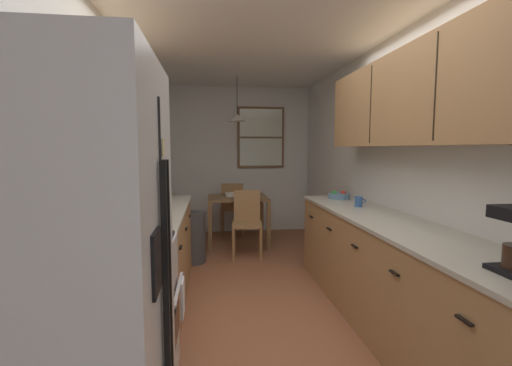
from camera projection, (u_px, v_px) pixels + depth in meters
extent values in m
plane|color=#995B3D|center=(254.00, 288.00, 3.68)|extent=(12.00, 12.00, 0.00)
cube|color=silver|center=(117.00, 169.00, 3.38)|extent=(0.10, 9.00, 2.55)
cube|color=silver|center=(378.00, 168.00, 3.73)|extent=(0.10, 9.00, 2.55)
cube|color=silver|center=(236.00, 160.00, 6.17)|extent=(4.40, 0.10, 2.55)
cube|color=white|center=(254.00, 36.00, 3.43)|extent=(4.40, 9.00, 0.08)
cube|color=silver|center=(74.00, 298.00, 1.33)|extent=(0.66, 0.77, 1.82)
cube|color=black|center=(164.00, 306.00, 1.37)|extent=(0.01, 0.01, 1.63)
cube|color=black|center=(167.00, 311.00, 1.34)|extent=(0.02, 0.02, 1.16)
cube|color=black|center=(169.00, 302.00, 1.42)|extent=(0.02, 0.02, 1.16)
cube|color=black|center=(157.00, 262.00, 1.19)|extent=(0.01, 0.15, 0.22)
cube|color=beige|center=(163.00, 148.00, 1.40)|extent=(0.01, 0.05, 0.07)
cube|color=silver|center=(121.00, 320.00, 2.08)|extent=(0.62, 0.64, 0.90)
cube|color=black|center=(175.00, 322.00, 2.13)|extent=(0.01, 0.45, 0.30)
cube|color=silver|center=(178.00, 288.00, 2.11)|extent=(0.02, 0.51, 0.02)
cube|color=black|center=(118.00, 246.00, 2.04)|extent=(0.59, 0.61, 0.02)
cube|color=silver|center=(67.00, 232.00, 1.99)|extent=(0.06, 0.64, 0.20)
cylinder|color=#2D2D2D|center=(85.00, 251.00, 1.88)|extent=(0.15, 0.15, 0.01)
cylinder|color=#2D2D2D|center=(101.00, 238.00, 2.16)|extent=(0.15, 0.15, 0.01)
cylinder|color=#2D2D2D|center=(138.00, 249.00, 1.91)|extent=(0.15, 0.15, 0.01)
cylinder|color=#2D2D2D|center=(147.00, 236.00, 2.19)|extent=(0.15, 0.15, 0.01)
cube|color=silver|center=(91.00, 118.00, 1.95)|extent=(0.38, 0.62, 0.33)
cube|color=black|center=(124.00, 117.00, 1.91)|extent=(0.01, 0.37, 0.21)
cube|color=#2D2D33|center=(135.00, 121.00, 2.18)|extent=(0.01, 0.12, 0.21)
cube|color=#A87A4C|center=(154.00, 257.00, 3.36)|extent=(0.60, 1.93, 0.87)
cube|color=#B7B2A3|center=(153.00, 211.00, 3.32)|extent=(0.63, 1.95, 0.03)
cube|color=black|center=(181.00, 247.00, 2.74)|extent=(0.02, 0.10, 0.01)
cube|color=black|center=(186.00, 229.00, 3.37)|extent=(0.02, 0.10, 0.01)
cube|color=black|center=(190.00, 216.00, 4.01)|extent=(0.02, 0.10, 0.01)
cube|color=#A87A4C|center=(133.00, 110.00, 3.15)|extent=(0.32, 2.03, 0.66)
cube|color=#2D2319|center=(145.00, 105.00, 2.85)|extent=(0.01, 0.01, 0.60)
cube|color=#2D2319|center=(157.00, 113.00, 3.51)|extent=(0.01, 0.01, 0.60)
cube|color=#A87A4C|center=(390.00, 276.00, 2.84)|extent=(0.60, 3.03, 0.87)
cube|color=#B7B2A3|center=(392.00, 222.00, 2.79)|extent=(0.63, 3.05, 0.03)
cube|color=black|center=(464.00, 320.00, 1.57)|extent=(0.02, 0.10, 0.01)
cube|color=black|center=(394.00, 273.00, 2.17)|extent=(0.02, 0.10, 0.01)
cube|color=black|center=(354.00, 246.00, 2.77)|extent=(0.02, 0.10, 0.01)
cube|color=black|center=(329.00, 229.00, 3.37)|extent=(0.02, 0.10, 0.01)
cube|color=black|center=(311.00, 217.00, 3.97)|extent=(0.02, 0.10, 0.01)
cube|color=#A87A4C|center=(417.00, 98.00, 2.67)|extent=(0.32, 2.73, 0.74)
cube|color=#2D2319|center=(435.00, 87.00, 2.20)|extent=(0.01, 0.01, 0.68)
cube|color=#2D2319|center=(371.00, 105.00, 3.09)|extent=(0.01, 0.01, 0.68)
cube|color=brown|center=(238.00, 198.00, 5.32)|extent=(0.91, 0.75, 0.03)
cube|color=brown|center=(210.00, 227.00, 4.96)|extent=(0.06, 0.06, 0.71)
cube|color=brown|center=(269.00, 226.00, 5.07)|extent=(0.06, 0.06, 0.71)
cube|color=brown|center=(210.00, 218.00, 5.65)|extent=(0.06, 0.06, 0.71)
cube|color=brown|center=(262.00, 216.00, 5.76)|extent=(0.06, 0.06, 0.71)
cube|color=#A87A4C|center=(247.00, 225.00, 4.71)|extent=(0.44, 0.44, 0.04)
cube|color=#A87A4C|center=(247.00, 206.00, 4.87)|extent=(0.37, 0.07, 0.45)
cylinder|color=#A87A4C|center=(261.00, 245.00, 4.56)|extent=(0.04, 0.04, 0.43)
cylinder|color=#A87A4C|center=(233.00, 245.00, 4.55)|extent=(0.04, 0.04, 0.43)
cylinder|color=#A87A4C|center=(260.00, 238.00, 4.92)|extent=(0.04, 0.04, 0.43)
cylinder|color=#A87A4C|center=(234.00, 238.00, 4.91)|extent=(0.04, 0.04, 0.43)
cube|color=#A87A4C|center=(233.00, 208.00, 5.99)|extent=(0.44, 0.44, 0.04)
cube|color=#A87A4C|center=(232.00, 197.00, 5.79)|extent=(0.37, 0.07, 0.45)
cylinder|color=#A87A4C|center=(223.00, 220.00, 6.19)|extent=(0.04, 0.04, 0.43)
cylinder|color=#A87A4C|center=(243.00, 219.00, 6.20)|extent=(0.04, 0.04, 0.43)
cylinder|color=#A87A4C|center=(222.00, 224.00, 5.83)|extent=(0.04, 0.04, 0.43)
cylinder|color=#A87A4C|center=(243.00, 224.00, 5.84)|extent=(0.04, 0.04, 0.43)
cylinder|color=black|center=(237.00, 95.00, 5.17)|extent=(0.01, 0.01, 0.56)
cone|color=beige|center=(237.00, 118.00, 5.20)|extent=(0.27, 0.27, 0.10)
sphere|color=white|center=(237.00, 116.00, 5.20)|extent=(0.06, 0.06, 0.06)
cube|color=brown|center=(261.00, 138.00, 6.12)|extent=(0.83, 0.04, 1.07)
cube|color=silver|center=(261.00, 138.00, 6.11)|extent=(0.75, 0.01, 0.99)
cube|color=brown|center=(261.00, 138.00, 6.10)|extent=(0.75, 0.02, 0.03)
cylinder|color=#3F3F42|center=(192.00, 237.00, 4.50)|extent=(0.36, 0.36, 0.66)
cylinder|color=#D84C19|center=(135.00, 216.00, 2.55)|extent=(0.12, 0.12, 0.17)
cylinder|color=white|center=(135.00, 203.00, 2.54)|extent=(0.12, 0.12, 0.02)
cube|color=white|center=(183.00, 298.00, 2.28)|extent=(0.02, 0.16, 0.24)
cylinder|color=#335999|center=(359.00, 202.00, 3.46)|extent=(0.08, 0.08, 0.10)
torus|color=#335999|center=(363.00, 201.00, 3.46)|extent=(0.05, 0.01, 0.05)
cylinder|color=#597F9E|center=(339.00, 196.00, 4.02)|extent=(0.25, 0.25, 0.06)
cylinder|color=black|center=(339.00, 195.00, 4.02)|extent=(0.21, 0.21, 0.03)
sphere|color=red|center=(343.00, 193.00, 4.03)|extent=(0.06, 0.06, 0.06)
sphere|color=green|center=(334.00, 193.00, 4.02)|extent=(0.06, 0.06, 0.06)
cylinder|color=silver|center=(230.00, 194.00, 5.35)|extent=(0.17, 0.17, 0.06)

